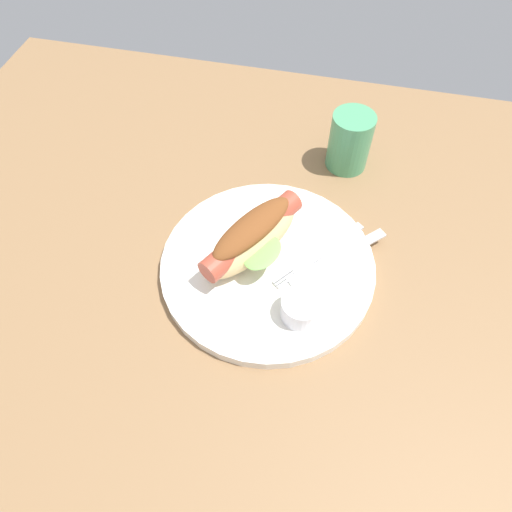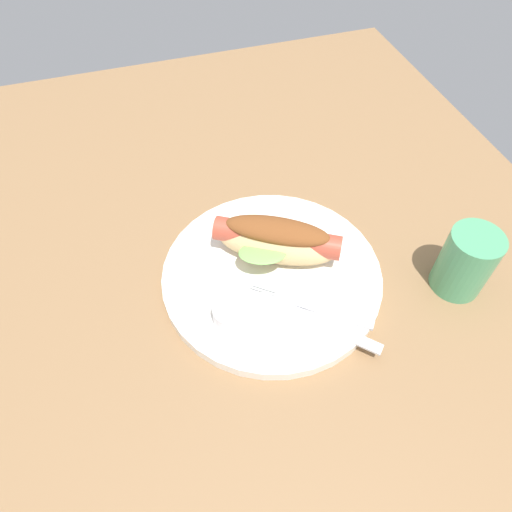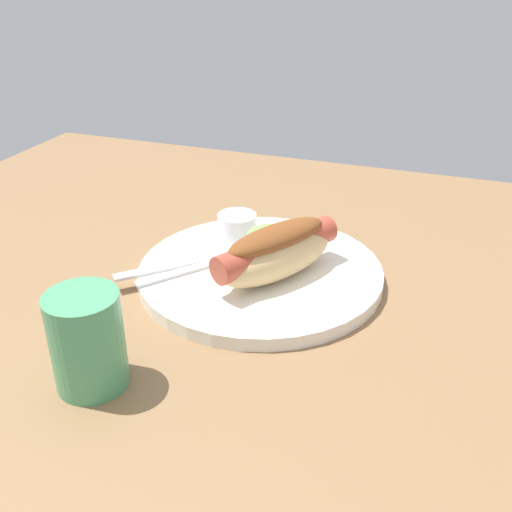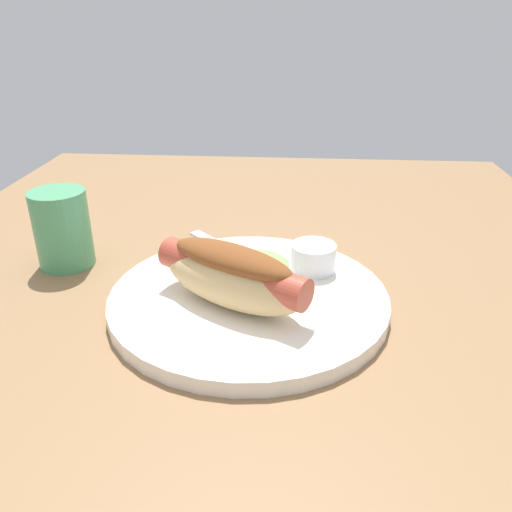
{
  "view_description": "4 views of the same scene",
  "coord_description": "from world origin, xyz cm",
  "px_view_note": "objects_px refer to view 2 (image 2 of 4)",
  "views": [
    {
      "loc": [
        6.82,
        -35.36,
        53.41
      ],
      "look_at": [
        -0.92,
        -1.41,
        3.72
      ],
      "focal_mm": 32.76,
      "sensor_mm": 36.0,
      "label": 1
    },
    {
      "loc": [
        34.48,
        -13.53,
        50.39
      ],
      "look_at": [
        -0.7,
        -2.42,
        4.14
      ],
      "focal_mm": 32.45,
      "sensor_mm": 36.0,
      "label": 2
    },
    {
      "loc": [
        -19.53,
        56.57,
        35.32
      ],
      "look_at": [
        0.63,
        0.59,
        3.66
      ],
      "focal_mm": 41.11,
      "sensor_mm": 36.0,
      "label": 3
    },
    {
      "loc": [
        -45.83,
        -4.92,
        28.27
      ],
      "look_at": [
        1.13,
        -1.32,
        5.5
      ],
      "focal_mm": 36.16,
      "sensor_mm": 36.0,
      "label": 4
    }
  ],
  "objects_px": {
    "hot_dog": "(277,240)",
    "fork": "(313,307)",
    "drinking_cup": "(466,262)",
    "plate": "(272,275)",
    "knife": "(319,322)",
    "sauce_ramekin": "(234,313)"
  },
  "relations": [
    {
      "from": "plate",
      "to": "drinking_cup",
      "type": "relative_size",
      "value": 3.11
    },
    {
      "from": "hot_dog",
      "to": "plate",
      "type": "bearing_deg",
      "value": 90.51
    },
    {
      "from": "sauce_ramekin",
      "to": "drinking_cup",
      "type": "distance_m",
      "value": 0.3
    },
    {
      "from": "fork",
      "to": "knife",
      "type": "xyz_separation_m",
      "value": [
        0.02,
        -0.0,
        -0.0
      ]
    },
    {
      "from": "hot_dog",
      "to": "knife",
      "type": "relative_size",
      "value": 1.04
    },
    {
      "from": "plate",
      "to": "hot_dog",
      "type": "relative_size",
      "value": 1.74
    },
    {
      "from": "plate",
      "to": "knife",
      "type": "bearing_deg",
      "value": 17.8
    },
    {
      "from": "hot_dog",
      "to": "drinking_cup",
      "type": "height_order",
      "value": "drinking_cup"
    },
    {
      "from": "hot_dog",
      "to": "drinking_cup",
      "type": "distance_m",
      "value": 0.24
    },
    {
      "from": "plate",
      "to": "drinking_cup",
      "type": "distance_m",
      "value": 0.25
    },
    {
      "from": "hot_dog",
      "to": "sauce_ramekin",
      "type": "bearing_deg",
      "value": 74.75
    },
    {
      "from": "hot_dog",
      "to": "drinking_cup",
      "type": "xyz_separation_m",
      "value": [
        0.1,
        0.22,
        -0.0
      ]
    },
    {
      "from": "hot_dog",
      "to": "fork",
      "type": "bearing_deg",
      "value": 130.27
    },
    {
      "from": "fork",
      "to": "drinking_cup",
      "type": "distance_m",
      "value": 0.2
    },
    {
      "from": "hot_dog",
      "to": "sauce_ramekin",
      "type": "xyz_separation_m",
      "value": [
        0.08,
        -0.08,
        -0.02
      ]
    },
    {
      "from": "knife",
      "to": "hot_dog",
      "type": "bearing_deg",
      "value": -36.66
    },
    {
      "from": "sauce_ramekin",
      "to": "fork",
      "type": "relative_size",
      "value": 0.38
    },
    {
      "from": "plate",
      "to": "drinking_cup",
      "type": "bearing_deg",
      "value": 70.65
    },
    {
      "from": "plate",
      "to": "knife",
      "type": "xyz_separation_m",
      "value": [
        0.09,
        0.03,
        0.01
      ]
    },
    {
      "from": "plate",
      "to": "knife",
      "type": "relative_size",
      "value": 1.82
    },
    {
      "from": "sauce_ramekin",
      "to": "drinking_cup",
      "type": "xyz_separation_m",
      "value": [
        0.02,
        0.3,
        0.01
      ]
    },
    {
      "from": "knife",
      "to": "fork",
      "type": "bearing_deg",
      "value": -47.34
    }
  ]
}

